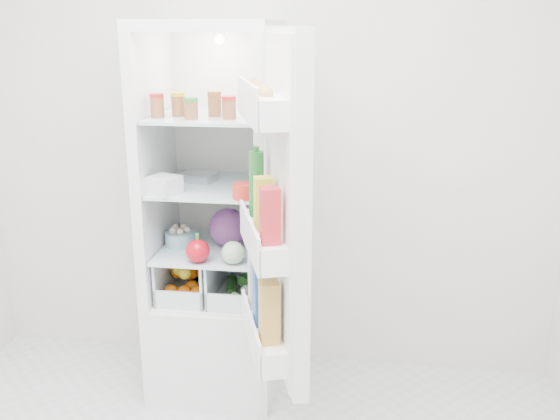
# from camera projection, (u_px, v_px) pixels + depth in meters

# --- Properties ---
(room_walls) EXTENTS (3.02, 3.02, 2.61)m
(room_walls) POSITION_uv_depth(u_px,v_px,m) (172.00, 101.00, 1.63)
(room_walls) COLOR beige
(room_walls) RESTS_ON ground
(refrigerator) EXTENTS (0.60, 0.60, 1.80)m
(refrigerator) POSITION_uv_depth(u_px,v_px,m) (218.00, 257.00, 3.10)
(refrigerator) COLOR silver
(refrigerator) RESTS_ON ground
(shelf_low) EXTENTS (0.49, 0.53, 0.01)m
(shelf_low) POSITION_uv_depth(u_px,v_px,m) (214.00, 248.00, 3.02)
(shelf_low) COLOR silver
(shelf_low) RESTS_ON refrigerator
(shelf_mid) EXTENTS (0.49, 0.53, 0.02)m
(shelf_mid) POSITION_uv_depth(u_px,v_px,m) (212.00, 186.00, 2.93)
(shelf_mid) COLOR silver
(shelf_mid) RESTS_ON refrigerator
(shelf_top) EXTENTS (0.49, 0.53, 0.02)m
(shelf_top) POSITION_uv_depth(u_px,v_px,m) (210.00, 116.00, 2.84)
(shelf_top) COLOR silver
(shelf_top) RESTS_ON refrigerator
(crisper_left) EXTENTS (0.23, 0.46, 0.22)m
(crisper_left) POSITION_uv_depth(u_px,v_px,m) (191.00, 271.00, 3.08)
(crisper_left) COLOR silver
(crisper_left) RESTS_ON refrigerator
(crisper_right) EXTENTS (0.23, 0.46, 0.22)m
(crisper_right) POSITION_uv_depth(u_px,v_px,m) (239.00, 274.00, 3.04)
(crisper_right) COLOR silver
(crisper_right) RESTS_ON refrigerator
(condiment_jars) EXTENTS (0.38, 0.16, 0.08)m
(condiment_jars) POSITION_uv_depth(u_px,v_px,m) (194.00, 108.00, 2.72)
(condiment_jars) COLOR #B21919
(condiment_jars) RESTS_ON shelf_top
(squeeze_bottle) EXTENTS (0.07, 0.07, 0.18)m
(squeeze_bottle) POSITION_uv_depth(u_px,v_px,m) (258.00, 94.00, 2.83)
(squeeze_bottle) COLOR white
(squeeze_bottle) RESTS_ON shelf_top
(tub_white) EXTENTS (0.16, 0.16, 0.08)m
(tub_white) POSITION_uv_depth(u_px,v_px,m) (164.00, 185.00, 2.76)
(tub_white) COLOR silver
(tub_white) RESTS_ON shelf_mid
(tin_red) EXTENTS (0.12, 0.12, 0.07)m
(tin_red) POSITION_uv_depth(u_px,v_px,m) (244.00, 191.00, 2.69)
(tin_red) COLOR red
(tin_red) RESTS_ON shelf_mid
(foil_tray) EXTENTS (0.18, 0.15, 0.04)m
(foil_tray) POSITION_uv_depth(u_px,v_px,m) (198.00, 177.00, 2.98)
(foil_tray) COLOR silver
(foil_tray) RESTS_ON shelf_mid
(red_cabbage) EXTENTS (0.19, 0.19, 0.19)m
(red_cabbage) POSITION_uv_depth(u_px,v_px,m) (228.00, 227.00, 3.00)
(red_cabbage) COLOR #582160
(red_cabbage) RESTS_ON shelf_low
(bell_pepper) EXTENTS (0.11, 0.11, 0.11)m
(bell_pepper) POSITION_uv_depth(u_px,v_px,m) (198.00, 251.00, 2.80)
(bell_pepper) COLOR #B70B18
(bell_pepper) RESTS_ON shelf_low
(mushroom_bowl) EXTENTS (0.15, 0.15, 0.07)m
(mushroom_bowl) POSITION_uv_depth(u_px,v_px,m) (180.00, 239.00, 3.02)
(mushroom_bowl) COLOR #83B1C4
(mushroom_bowl) RESTS_ON shelf_low
(salad_bag) EXTENTS (0.10, 0.10, 0.10)m
(salad_bag) POSITION_uv_depth(u_px,v_px,m) (233.00, 253.00, 2.79)
(salad_bag) COLOR #A4C392
(salad_bag) RESTS_ON shelf_low
(citrus_pile) EXTENTS (0.20, 0.31, 0.16)m
(citrus_pile) POSITION_uv_depth(u_px,v_px,m) (190.00, 279.00, 3.06)
(citrus_pile) COLOR #FB5E0D
(citrus_pile) RESTS_ON refrigerator
(veg_pile) EXTENTS (0.16, 0.30, 0.10)m
(veg_pile) POSITION_uv_depth(u_px,v_px,m) (241.00, 283.00, 3.05)
(veg_pile) COLOR #204B19
(veg_pile) RESTS_ON refrigerator
(fridge_door) EXTENTS (0.33, 0.59, 1.30)m
(fridge_door) POSITION_uv_depth(u_px,v_px,m) (278.00, 215.00, 2.34)
(fridge_door) COLOR silver
(fridge_door) RESTS_ON refrigerator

